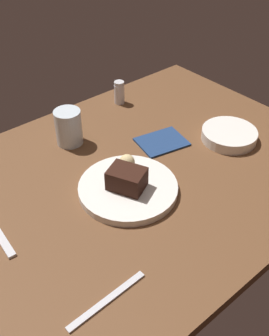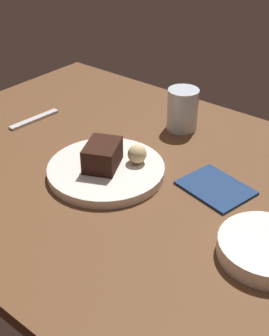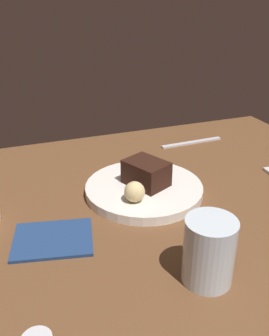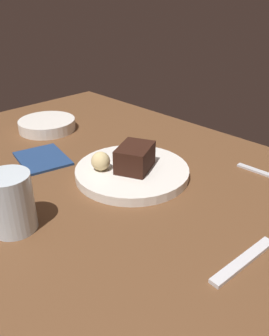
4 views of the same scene
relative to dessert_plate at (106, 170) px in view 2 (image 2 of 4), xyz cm
name	(u,v)px [view 2 (image 2 of 4)]	position (x,y,z in cm)	size (l,w,h in cm)	color
dining_table	(134,177)	(-4.28, -4.50, -2.52)	(120.00, 84.00, 3.00)	brown
dessert_plate	(106,170)	(0.00, 0.00, 0.00)	(25.75, 25.75, 2.04)	white
chocolate_cake_slice	(103,155)	(0.61, 0.30, 3.74)	(9.04, 6.79, 5.44)	black
bread_roll	(136,154)	(-4.05, -5.54, 3.14)	(4.24, 4.24, 4.24)	#DBC184
water_glass	(183,109)	(-0.79, -28.32, 4.36)	(7.90, 7.90, 10.76)	silver
side_bowl	(266,249)	(-38.45, 1.76, 0.59)	(16.68, 16.68, 3.21)	white
dessert_spoon	(34,119)	(32.40, -7.14, -0.67)	(15.00, 1.80, 0.70)	silver
folded_napkin	(216,188)	(-21.69, -10.19, -0.72)	(14.06, 11.02, 0.60)	navy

